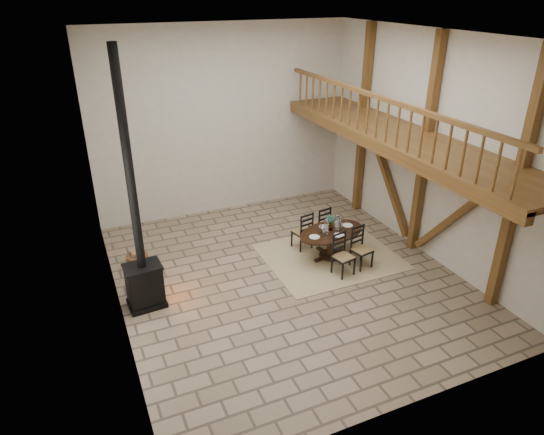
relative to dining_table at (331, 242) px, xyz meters
name	(u,v)px	position (x,y,z in m)	size (l,w,h in m)	color
ground	(287,277)	(-1.30, -0.37, -0.40)	(8.00, 8.00, 0.00)	gray
room_shell	(342,137)	(-0.11, -0.37, 2.61)	(7.02, 8.02, 5.01)	beige
rug	(330,257)	(0.00, 0.00, -0.39)	(3.00, 2.50, 0.02)	tan
dining_table	(331,242)	(0.00, 0.00, 0.00)	(1.83, 2.00, 1.07)	black
wood_stove	(141,257)	(-4.30, -0.20, 0.71)	(0.75, 0.60, 5.00)	black
log_basket	(138,261)	(-4.22, 1.33, -0.23)	(0.49, 0.49, 0.40)	brown
log_stack	(138,284)	(-4.37, 0.51, -0.30)	(0.34, 0.43, 0.20)	#A37D5B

